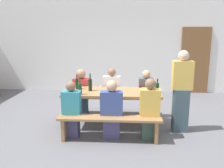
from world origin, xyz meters
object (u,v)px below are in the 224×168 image
object	(u,v)px
bench_far	(114,100)
seated_guest_near_1	(112,111)
wooden_door	(195,61)
seated_guest_near_0	(72,111)
wine_bottle_0	(90,85)
seated_guest_far_0	(81,94)
wine_glass_0	(140,86)
wine_glass_1	(101,86)
seated_guest_far_2	(146,95)
wine_bottle_3	(80,88)
seated_guest_near_2	(150,110)
tasting_table	(112,95)
seated_guest_far_1	(112,94)
bench_near	(109,122)
standing_host	(181,93)
wine_bottle_1	(77,83)
wine_bottle_2	(157,88)

from	to	relation	value
bench_far	seated_guest_near_1	xyz separation A→B (m)	(0.03, -1.28, 0.16)
wooden_door	seated_guest_near_0	distance (m)	4.81
wine_bottle_0	seated_guest_far_0	size ratio (longest dim) A/B	0.32
wine_glass_0	wine_glass_1	bearing A→B (deg)	-174.91
seated_guest_far_0	seated_guest_far_2	distance (m)	1.48
wine_bottle_3	seated_guest_far_2	bearing A→B (deg)	32.95
wine_glass_1	seated_guest_near_1	bearing A→B (deg)	-61.44
wooden_door	seated_guest_near_2	size ratio (longest dim) A/B	1.85
tasting_table	seated_guest_far_1	xyz separation A→B (m)	(-0.04, 0.56, -0.13)
wine_bottle_3	tasting_table	bearing A→B (deg)	26.75
wine_bottle_0	seated_guest_near_0	world-z (taller)	wine_bottle_0
bench_near	wine_glass_1	distance (m)	0.83
seated_guest_near_0	seated_guest_near_1	bearing A→B (deg)	-90.00
bench_near	seated_guest_near_2	bearing A→B (deg)	11.76
seated_guest_near_2	standing_host	world-z (taller)	standing_host
seated_guest_near_1	seated_guest_far_0	size ratio (longest dim) A/B	0.98
wine_bottle_3	wine_bottle_1	bearing A→B (deg)	108.78
wine_bottle_3	seated_guest_far_0	world-z (taller)	seated_guest_far_0
wine_bottle_0	seated_guest_near_2	world-z (taller)	seated_guest_near_2
wooden_door	bench_far	distance (m)	3.44
wooden_door	seated_guest_far_1	xyz separation A→B (m)	(-2.51, -2.45, -0.51)
tasting_table	wine_glass_1	world-z (taller)	wine_glass_1
bench_far	wine_bottle_3	bearing A→B (deg)	-120.54
wine_bottle_2	seated_guest_near_1	distance (m)	1.02
seated_guest_far_0	seated_guest_near_0	bearing A→B (deg)	1.57
wine_glass_1	seated_guest_near_1	distance (m)	0.63
bench_near	standing_host	distance (m)	1.53
wooden_door	bench_far	xyz separation A→B (m)	(-2.46, -2.30, -0.70)
wine_bottle_2	wine_glass_0	xyz separation A→B (m)	(-0.32, 0.13, 0.02)
wine_bottle_2	seated_guest_near_0	distance (m)	1.70
wine_bottle_0	wine_bottle_3	bearing A→B (deg)	-115.86
wine_bottle_0	wine_glass_1	size ratio (longest dim) A/B	1.97
seated_guest_near_0	bench_far	bearing A→B (deg)	-29.27
wooden_door	tasting_table	xyz separation A→B (m)	(-2.46, -3.01, -0.38)
wine_bottle_1	seated_guest_far_2	size ratio (longest dim) A/B	0.29
wine_bottle_2	seated_guest_far_2	world-z (taller)	seated_guest_far_2
bench_near	seated_guest_near_1	bearing A→B (deg)	79.29
wine_glass_0	wine_glass_1	size ratio (longest dim) A/B	1.03
bench_far	seated_guest_far_0	world-z (taller)	seated_guest_far_0
wine_bottle_0	wine_bottle_2	bearing A→B (deg)	-7.39
seated_guest_far_0	standing_host	distance (m)	2.24
seated_guest_near_0	seated_guest_far_2	size ratio (longest dim) A/B	0.96
seated_guest_near_1	wine_glass_1	bearing A→B (deg)	28.56
wine_glass_1	wine_bottle_0	bearing A→B (deg)	152.68
seated_guest_near_1	seated_guest_near_2	world-z (taller)	seated_guest_near_2
seated_guest_far_0	seated_guest_far_2	size ratio (longest dim) A/B	1.01
wine_bottle_1	wine_bottle_2	size ratio (longest dim) A/B	1.05
seated_guest_near_1	seated_guest_far_1	distance (m)	1.13
bench_near	wine_bottle_2	size ratio (longest dim) A/B	6.14
seated_guest_near_0	standing_host	world-z (taller)	standing_host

